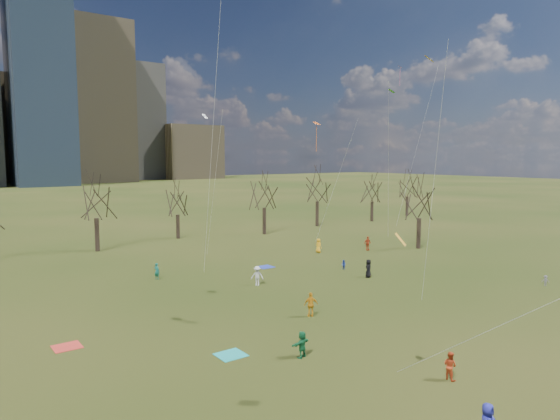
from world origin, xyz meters
TOP-DOWN VIEW (x-y plane):
  - ground at (0.00, 0.00)m, footprint 500.00×500.00m
  - bare_tree_row at (-0.09, 37.22)m, footprint 113.04×29.80m
  - blanket_teal at (-10.41, 2.68)m, footprint 1.60×1.50m
  - blanket_navy at (4.44, 20.59)m, footprint 1.60×1.50m
  - blanket_crimson at (-17.74, 9.61)m, footprint 1.60×1.50m
  - person_2 at (-2.95, -6.75)m, footprint 0.59×0.74m
  - person_3 at (20.19, -0.46)m, footprint 0.62×0.71m
  - person_4 at (-2.18, 5.31)m, footprint 1.13×0.80m
  - person_5 at (-7.29, -0.02)m, footprint 1.50×0.76m
  - person_6 at (9.78, 11.08)m, footprint 1.01×0.90m
  - person_8 at (10.20, 14.91)m, footprint 0.43×0.52m
  - person_9 at (-0.39, 14.90)m, footprint 1.25×1.26m
  - person_10 at (19.92, 20.88)m, footprint 1.06×0.55m
  - person_12 at (14.07, 23.32)m, footprint 0.64×0.89m
  - person_13 at (-6.71, 22.36)m, footprint 0.59×0.67m
  - kites_airborne at (2.74, 11.05)m, footprint 62.38×42.63m

SIDE VIEW (x-z plane):
  - ground at x=0.00m, z-range 0.00..0.00m
  - blanket_teal at x=-10.41m, z-range 0.00..0.03m
  - blanket_navy at x=4.44m, z-range 0.00..0.03m
  - blanket_crimson at x=-17.74m, z-range 0.00..0.03m
  - person_3 at x=20.19m, z-range 0.00..0.95m
  - person_8 at x=10.20m, z-range 0.00..0.98m
  - person_2 at x=-2.95m, z-range 0.00..1.48m
  - person_5 at x=-7.29m, z-range 0.00..1.54m
  - person_13 at x=-6.71m, z-range 0.00..1.55m
  - person_12 at x=14.07m, z-range 0.00..1.70m
  - person_10 at x=19.92m, z-range 0.00..1.73m
  - person_6 at x=9.78m, z-range 0.00..1.73m
  - person_9 at x=-0.39m, z-range 0.00..1.74m
  - person_4 at x=-2.18m, z-range 0.00..1.78m
  - bare_tree_row at x=-0.09m, z-range 1.37..10.87m
  - kites_airborne at x=2.74m, z-range -1.07..26.38m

